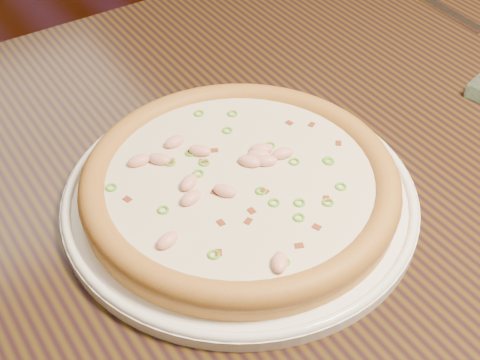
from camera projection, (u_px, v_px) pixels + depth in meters
ground at (198, 252)px, 1.64m from camera, size 9.00×9.00×0.00m
hero_table at (298, 198)px, 0.84m from camera, size 1.20×0.80×0.75m
plate at (240, 195)px, 0.69m from camera, size 0.36×0.36×0.02m
pizza at (240, 182)px, 0.68m from camera, size 0.32×0.32×0.03m
fork at (441, 8)px, 1.00m from camera, size 0.02×0.18×0.00m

